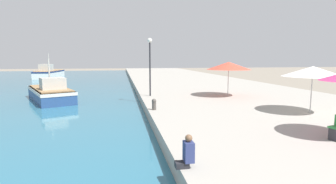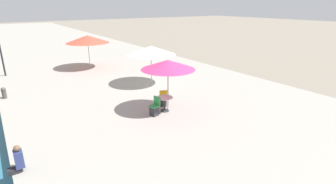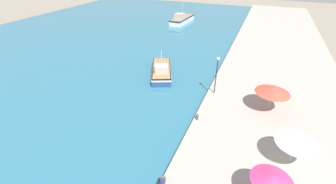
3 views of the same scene
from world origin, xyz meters
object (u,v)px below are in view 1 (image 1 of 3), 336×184
fishing_boat_near (51,92)px  person_at_quay (187,153)px  fishing_boat_mid (49,73)px  cafe_chair_left (336,132)px  lamppost (150,57)px  cafe_umbrella_striped (229,66)px  cafe_umbrella_white (313,71)px  mooring_bollard (154,104)px

fishing_boat_near → person_at_quay: fishing_boat_near is taller
fishing_boat_mid → cafe_chair_left: fishing_boat_mid is taller
fishing_boat_near → person_at_quay: 18.52m
lamppost → fishing_boat_near: bearing=160.8°
fishing_boat_mid → cafe_chair_left: size_ratio=10.54×
fishing_boat_near → lamppost: size_ratio=1.72×
cafe_umbrella_striped → person_at_quay: bearing=-117.4°
cafe_umbrella_striped → cafe_chair_left: size_ratio=3.79×
fishing_boat_mid → lamppost: size_ratio=2.10×
cafe_umbrella_striped → lamppost: size_ratio=0.76×
fishing_boat_near → cafe_chair_left: (13.62, -15.50, 0.22)m
fishing_boat_near → cafe_chair_left: 20.64m
cafe_umbrella_white → lamppost: bearing=134.4°
cafe_chair_left → person_at_quay: (-5.95, -1.36, 0.08)m
cafe_umbrella_white → cafe_umbrella_striped: (-1.88, 6.90, 0.13)m
cafe_umbrella_striped → cafe_chair_left: cafe_umbrella_striped is taller
fishing_boat_near → fishing_boat_mid: bearing=80.3°
fishing_boat_near → mooring_bollard: size_ratio=11.97×
cafe_umbrella_white → person_at_quay: cafe_umbrella_white is taller
cafe_umbrella_white → lamppost: size_ratio=0.70×
fishing_boat_mid → mooring_bollard: size_ratio=14.66×
cafe_umbrella_white → person_at_quay: 10.50m
cafe_chair_left → lamppost: lamppost is taller
cafe_umbrella_white → fishing_boat_mid: bearing=120.5°
fishing_boat_mid → person_at_quay: size_ratio=10.43×
cafe_chair_left → mooring_bollard: size_ratio=1.39×
fishing_boat_mid → lamppost: 35.49m
fishing_boat_near → cafe_umbrella_white: bearing=-58.1°
cafe_umbrella_striped → lamppost: 6.23m
lamppost → fishing_boat_mid: bearing=116.1°
lamppost → person_at_quay: bearing=-92.2°
fishing_boat_near → lamppost: 9.20m
mooring_bollard → lamppost: size_ratio=0.14×
cafe_umbrella_striped → person_at_quay: 14.53m
cafe_chair_left → cafe_umbrella_white: bearing=-42.8°
fishing_boat_near → fishing_boat_mid: size_ratio=0.82×
person_at_quay → fishing_boat_mid: bearing=108.2°
cafe_chair_left → cafe_umbrella_striped: bearing=-16.7°
cafe_umbrella_striped → fishing_boat_near: bearing=164.1°
cafe_umbrella_striped → person_at_quay: cafe_umbrella_striped is taller
cafe_chair_left → lamppost: (-5.41, 12.63, 2.77)m
fishing_boat_near → cafe_umbrella_striped: size_ratio=2.27×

